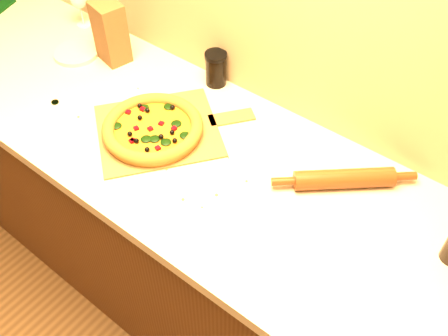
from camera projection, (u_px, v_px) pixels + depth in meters
cabinet at (221, 252)px, 1.81m from camera, size 2.80×0.65×0.86m
countertop at (220, 168)px, 1.47m from camera, size 2.84×0.68×0.04m
pizza_peel at (163, 130)px, 1.55m from camera, size 0.48×0.51×0.01m
pizza at (153, 128)px, 1.52m from camera, size 0.31×0.31×0.04m
bottle_cap at (55, 102)px, 1.65m from camera, size 0.02×0.02×0.01m
rolling_pin at (344, 179)px, 1.38m from camera, size 0.32×0.29×0.06m
paper_bag at (110, 33)px, 1.74m from camera, size 0.13×0.11×0.22m
dark_jar at (216, 69)px, 1.67m from camera, size 0.07×0.07×0.12m
side_plate at (76, 53)px, 1.83m from camera, size 0.17×0.17×0.02m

